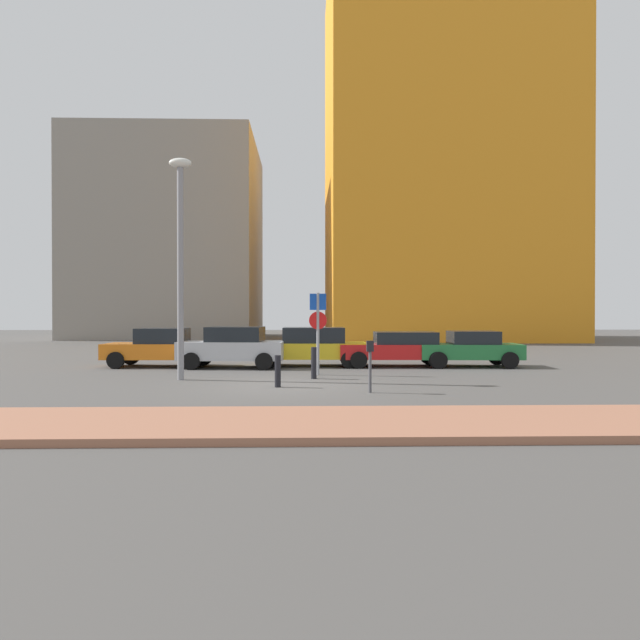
# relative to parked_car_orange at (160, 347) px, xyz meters

# --- Properties ---
(ground_plane) EXTENTS (120.00, 120.00, 0.00)m
(ground_plane) POSITION_rel_parked_car_orange_xyz_m (5.07, -6.08, -0.76)
(ground_plane) COLOR #4C4947
(sidewalk_brick) EXTENTS (40.00, 3.02, 0.14)m
(sidewalk_brick) POSITION_rel_parked_car_orange_xyz_m (5.07, -12.13, -0.69)
(sidewalk_brick) COLOR #9E664C
(sidewalk_brick) RESTS_ON ground
(parked_car_orange) EXTENTS (4.10, 2.05, 1.50)m
(parked_car_orange) POSITION_rel_parked_car_orange_xyz_m (0.00, 0.00, 0.00)
(parked_car_orange) COLOR orange
(parked_car_orange) RESTS_ON ground
(parked_car_silver) EXTENTS (4.09, 2.25, 1.57)m
(parked_car_silver) POSITION_rel_parked_car_orange_xyz_m (2.92, -0.56, 0.05)
(parked_car_silver) COLOR #B7BABF
(parked_car_silver) RESTS_ON ground
(parked_car_yellow) EXTENTS (4.44, 2.12, 1.53)m
(parked_car_yellow) POSITION_rel_parked_car_orange_xyz_m (5.91, 0.05, 0.04)
(parked_car_yellow) COLOR gold
(parked_car_yellow) RESTS_ON ground
(parked_car_red) EXTENTS (4.40, 2.16, 1.36)m
(parked_car_red) POSITION_rel_parked_car_orange_xyz_m (9.31, -0.16, -0.03)
(parked_car_red) COLOR red
(parked_car_red) RESTS_ON ground
(parked_car_green) EXTENTS (3.98, 2.10, 1.39)m
(parked_car_green) POSITION_rel_parked_car_orange_xyz_m (12.09, -0.38, -0.04)
(parked_car_green) COLOR #237238
(parked_car_green) RESTS_ON ground
(parking_sign_post) EXTENTS (0.60, 0.10, 2.77)m
(parking_sign_post) POSITION_rel_parked_car_orange_xyz_m (6.10, -3.25, 0.98)
(parking_sign_post) COLOR gray
(parking_sign_post) RESTS_ON ground
(parking_meter) EXTENTS (0.18, 0.14, 1.35)m
(parking_meter) POSITION_rel_parked_car_orange_xyz_m (7.35, -7.63, 0.12)
(parking_meter) COLOR #4C4C51
(parking_meter) RESTS_ON ground
(street_lamp) EXTENTS (0.70, 0.36, 6.90)m
(street_lamp) POSITION_rel_parked_car_orange_xyz_m (1.78, -4.56, 3.30)
(street_lamp) COLOR gray
(street_lamp) RESTS_ON ground
(traffic_bollard_near) EXTENTS (0.18, 0.18, 1.00)m
(traffic_bollard_near) POSITION_rel_parked_car_orange_xyz_m (5.94, -4.38, -0.26)
(traffic_bollard_near) COLOR black
(traffic_bollard_near) RESTS_ON ground
(traffic_bollard_mid) EXTENTS (0.17, 0.17, 0.90)m
(traffic_bollard_mid) POSITION_rel_parked_car_orange_xyz_m (4.90, -6.44, -0.31)
(traffic_bollard_mid) COLOR black
(traffic_bollard_mid) RESTS_ON ground
(building_colorful_midrise) EXTENTS (18.52, 15.52, 30.93)m
(building_colorful_midrise) POSITION_rel_parked_car_orange_xyz_m (16.92, 24.96, 14.70)
(building_colorful_midrise) COLOR orange
(building_colorful_midrise) RESTS_ON ground
(building_under_construction) EXTENTS (15.29, 14.39, 17.35)m
(building_under_construction) POSITION_rel_parked_car_orange_xyz_m (-6.36, 29.58, 7.91)
(building_under_construction) COLOR gray
(building_under_construction) RESTS_ON ground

